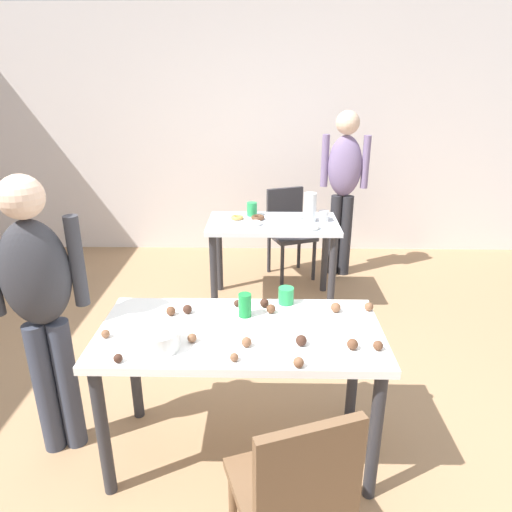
# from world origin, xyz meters

# --- Properties ---
(ground_plane) EXTENTS (6.40, 6.40, 0.00)m
(ground_plane) POSITION_xyz_m (0.00, 0.00, 0.00)
(ground_plane) COLOR #9E7A56
(wall_back) EXTENTS (6.40, 0.10, 2.60)m
(wall_back) POSITION_xyz_m (0.00, 3.20, 1.30)
(wall_back) COLOR silver
(wall_back) RESTS_ON ground_plane
(dining_table_near) EXTENTS (1.37, 0.66, 0.75)m
(dining_table_near) POSITION_xyz_m (-0.06, -0.04, 0.65)
(dining_table_near) COLOR white
(dining_table_near) RESTS_ON ground_plane
(dining_table_far) EXTENTS (1.10, 0.61, 0.75)m
(dining_table_far) POSITION_xyz_m (0.13, 1.76, 0.63)
(dining_table_far) COLOR silver
(dining_table_far) RESTS_ON ground_plane
(chair_near_table) EXTENTS (0.51, 0.51, 0.87)m
(chair_near_table) POSITION_xyz_m (0.18, -0.74, 0.50)
(chair_near_table) COLOR brown
(chair_near_table) RESTS_ON ground_plane
(chair_far_table) EXTENTS (0.52, 0.52, 0.87)m
(chair_far_table) POSITION_xyz_m (0.30, 2.41, 0.50)
(chair_far_table) COLOR #2D2D33
(chair_far_table) RESTS_ON ground_plane
(person_girl_near) EXTENTS (0.45, 0.29, 1.49)m
(person_girl_near) POSITION_xyz_m (-1.02, -0.01, 0.89)
(person_girl_near) COLOR #383D4C
(person_girl_near) RESTS_ON ground_plane
(person_adult_far) EXTENTS (0.46, 0.25, 1.61)m
(person_adult_far) POSITION_xyz_m (0.82, 2.42, 0.98)
(person_adult_far) COLOR #28282D
(person_adult_far) RESTS_ON ground_plane
(mixing_bowl) EXTENTS (0.19, 0.19, 0.09)m
(mixing_bowl) POSITION_xyz_m (-0.41, -0.21, 0.79)
(mixing_bowl) COLOR white
(mixing_bowl) RESTS_ON dining_table_near
(soda_can) EXTENTS (0.07, 0.07, 0.12)m
(soda_can) POSITION_xyz_m (-0.04, 0.10, 0.81)
(soda_can) COLOR #198438
(soda_can) RESTS_ON dining_table_near
(fork_near) EXTENTS (0.17, 0.02, 0.01)m
(fork_near) POSITION_xyz_m (-0.12, -0.04, 0.75)
(fork_near) COLOR silver
(fork_near) RESTS_ON dining_table_near
(cup_near_0) EXTENTS (0.08, 0.08, 0.09)m
(cup_near_0) POSITION_xyz_m (0.18, 0.24, 0.80)
(cup_near_0) COLOR green
(cup_near_0) RESTS_ON dining_table_near
(cake_ball_0) EXTENTS (0.05, 0.05, 0.05)m
(cake_ball_0) POSITION_xyz_m (0.45, -0.20, 0.77)
(cake_ball_0) COLOR brown
(cake_ball_0) RESTS_ON dining_table_near
(cake_ball_1) EXTENTS (0.05, 0.05, 0.05)m
(cake_ball_1) POSITION_xyz_m (0.20, -0.34, 0.77)
(cake_ball_1) COLOR brown
(cake_ball_1) RESTS_ON dining_table_near
(cake_ball_2) EXTENTS (0.05, 0.05, 0.05)m
(cake_ball_2) POSITION_xyz_m (0.06, 0.20, 0.77)
(cake_ball_2) COLOR #3D2319
(cake_ball_2) RESTS_ON dining_table_near
(cake_ball_3) EXTENTS (0.04, 0.04, 0.04)m
(cake_ball_3) POSITION_xyz_m (-0.56, -0.32, 0.77)
(cake_ball_3) COLOR #3D2319
(cake_ball_3) RESTS_ON dining_table_near
(cake_ball_4) EXTENTS (0.04, 0.04, 0.04)m
(cake_ball_4) POSITION_xyz_m (0.57, -0.21, 0.77)
(cake_ball_4) COLOR brown
(cake_ball_4) RESTS_ON dining_table_near
(cake_ball_5) EXTENTS (0.04, 0.04, 0.04)m
(cake_ball_5) POSITION_xyz_m (-0.27, -0.16, 0.77)
(cake_ball_5) COLOR brown
(cake_ball_5) RESTS_ON dining_table_near
(cake_ball_6) EXTENTS (0.04, 0.04, 0.04)m
(cake_ball_6) POSITION_xyz_m (-0.68, -0.12, 0.77)
(cake_ball_6) COLOR brown
(cake_ball_6) RESTS_ON dining_table_near
(cake_ball_7) EXTENTS (0.05, 0.05, 0.05)m
(cake_ball_7) POSITION_xyz_m (0.43, 0.15, 0.78)
(cake_ball_7) COLOR brown
(cake_ball_7) RESTS_ON dining_table_near
(cake_ball_8) EXTENTS (0.05, 0.05, 0.05)m
(cake_ball_8) POSITION_xyz_m (0.60, 0.17, 0.77)
(cake_ball_8) COLOR brown
(cake_ball_8) RESTS_ON dining_table_near
(cake_ball_9) EXTENTS (0.05, 0.05, 0.05)m
(cake_ball_9) POSITION_xyz_m (-0.34, 0.12, 0.77)
(cake_ball_9) COLOR #3D2319
(cake_ball_9) RESTS_ON dining_table_near
(cake_ball_10) EXTENTS (0.04, 0.04, 0.04)m
(cake_ball_10) POSITION_xyz_m (-0.08, 0.20, 0.77)
(cake_ball_10) COLOR #3D2319
(cake_ball_10) RESTS_ON dining_table_near
(cake_ball_11) EXTENTS (0.05, 0.05, 0.05)m
(cake_ball_11) POSITION_xyz_m (0.09, 0.13, 0.77)
(cake_ball_11) COLOR brown
(cake_ball_11) RESTS_ON dining_table_near
(cake_ball_12) EXTENTS (0.05, 0.05, 0.05)m
(cake_ball_12) POSITION_xyz_m (-0.02, -0.19, 0.77)
(cake_ball_12) COLOR brown
(cake_ball_12) RESTS_ON dining_table_near
(cake_ball_13) EXTENTS (0.05, 0.05, 0.05)m
(cake_ball_13) POSITION_xyz_m (-0.42, 0.10, 0.77)
(cake_ball_13) COLOR brown
(cake_ball_13) RESTS_ON dining_table_near
(cake_ball_14) EXTENTS (0.04, 0.04, 0.04)m
(cake_ball_14) POSITION_xyz_m (-0.07, -0.31, 0.77)
(cake_ball_14) COLOR brown
(cake_ball_14) RESTS_ON dining_table_near
(cake_ball_15) EXTENTS (0.05, 0.05, 0.05)m
(cake_ball_15) POSITION_xyz_m (0.23, -0.17, 0.78)
(cake_ball_15) COLOR #3D2319
(cake_ball_15) RESTS_ON dining_table_near
(pitcher_far) EXTENTS (0.11, 0.11, 0.25)m
(pitcher_far) POSITION_xyz_m (0.44, 1.77, 0.87)
(pitcher_far) COLOR white
(pitcher_far) RESTS_ON dining_table_far
(cup_far_0) EXTENTS (0.09, 0.09, 0.12)m
(cup_far_0) POSITION_xyz_m (-0.05, 1.94, 0.81)
(cup_far_0) COLOR green
(cup_far_0) RESTS_ON dining_table_far
(cup_far_1) EXTENTS (0.08, 0.08, 0.09)m
(cup_far_1) POSITION_xyz_m (0.56, 1.77, 0.80)
(cup_far_1) COLOR white
(cup_far_1) RESTS_ON dining_table_far
(donut_far_0) EXTENTS (0.12, 0.12, 0.03)m
(donut_far_0) POSITION_xyz_m (-0.00, 1.82, 0.77)
(donut_far_0) COLOR brown
(donut_far_0) RESTS_ON dining_table_far
(donut_far_1) EXTENTS (0.11, 0.11, 0.03)m
(donut_far_1) POSITION_xyz_m (-0.02, 1.66, 0.77)
(donut_far_1) COLOR white
(donut_far_1) RESTS_ON dining_table_far
(donut_far_2) EXTENTS (0.11, 0.11, 0.03)m
(donut_far_2) POSITION_xyz_m (0.36, 1.88, 0.77)
(donut_far_2) COLOR white
(donut_far_2) RESTS_ON dining_table_far
(donut_far_3) EXTENTS (0.13, 0.13, 0.04)m
(donut_far_3) POSITION_xyz_m (0.44, 1.56, 0.77)
(donut_far_3) COLOR white
(donut_far_3) RESTS_ON dining_table_far
(donut_far_4) EXTENTS (0.11, 0.11, 0.03)m
(donut_far_4) POSITION_xyz_m (-0.18, 1.82, 0.77)
(donut_far_4) COLOR gold
(donut_far_4) RESTS_ON dining_table_far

